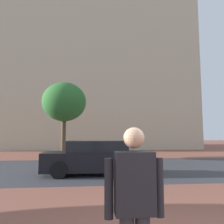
{
  "coord_description": "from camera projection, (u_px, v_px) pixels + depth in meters",
  "views": [
    {
      "loc": [
        -1.72,
        -2.42,
        1.65
      ],
      "look_at": [
        -0.38,
        10.72,
        3.04
      ],
      "focal_mm": 35.72,
      "sensor_mm": 36.0,
      "label": 1
    }
  ],
  "objects": [
    {
      "name": "ground_plane",
      "position": [
        120.0,
        165.0,
        12.29
      ],
      "size": [
        120.0,
        120.0,
        0.0
      ],
      "primitive_type": "plane",
      "color": "brown"
    },
    {
      "name": "person_skater",
      "position": [
        134.0,
        203.0,
        2.25
      ],
      "size": [
        0.61,
        0.3,
        1.73
      ],
      "color": "#333338",
      "rests_on": "ground_plane"
    },
    {
      "name": "car_black",
      "position": [
        97.0,
        158.0,
        9.54
      ],
      "size": [
        4.5,
        1.94,
        1.42
      ],
      "color": "black",
      "rests_on": "ground_plane"
    },
    {
      "name": "tree_curb_far",
      "position": [
        64.0,
        102.0,
        16.44
      ],
      "size": [
        3.2,
        3.2,
        5.56
      ],
      "color": "brown",
      "rests_on": "ground_plane"
    },
    {
      "name": "street_asphalt_strip",
      "position": [
        123.0,
        168.0,
        11.35
      ],
      "size": [
        120.0,
        8.0,
        0.0
      ],
      "primitive_type": "cube",
      "color": "#38383D",
      "rests_on": "ground_plane"
    },
    {
      "name": "landmark_building",
      "position": [
        78.0,
        71.0,
        33.31
      ],
      "size": [
        30.15,
        16.1,
        36.0
      ],
      "color": "beige",
      "rests_on": "ground_plane"
    }
  ]
}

